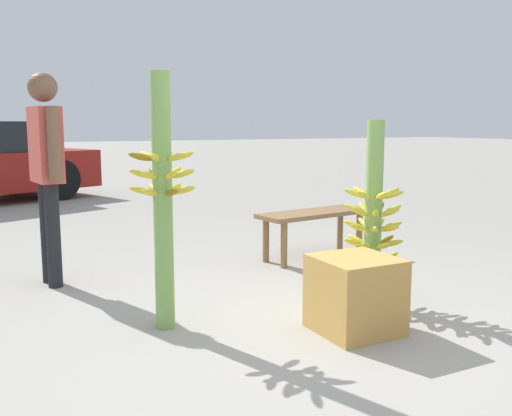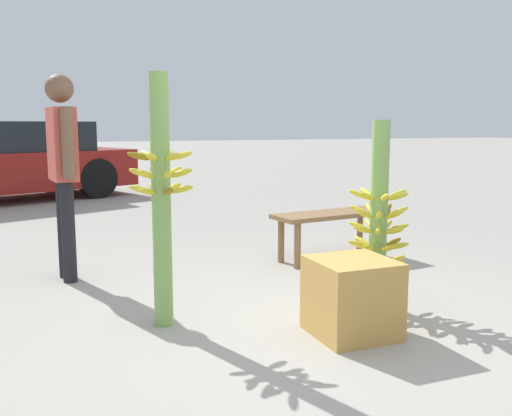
{
  "view_description": "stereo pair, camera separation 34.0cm",
  "coord_description": "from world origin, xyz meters",
  "px_view_note": "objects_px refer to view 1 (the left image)",
  "views": [
    {
      "loc": [
        -1.79,
        -2.9,
        1.27
      ],
      "look_at": [
        -0.12,
        0.37,
        0.73
      ],
      "focal_mm": 40.0,
      "sensor_mm": 36.0,
      "label": 1
    },
    {
      "loc": [
        -1.48,
        -3.04,
        1.27
      ],
      "look_at": [
        -0.12,
        0.37,
        0.73
      ],
      "focal_mm": 40.0,
      "sensor_mm": 36.0,
      "label": 2
    }
  ],
  "objects_px": {
    "banana_stalk_left": "(163,199)",
    "vendor_person": "(46,159)",
    "banana_stalk_center": "(373,218)",
    "market_bench": "(314,219)",
    "produce_crate": "(355,295)"
  },
  "relations": [
    {
      "from": "banana_stalk_left",
      "to": "vendor_person",
      "type": "bearing_deg",
      "value": 110.1
    },
    {
      "from": "banana_stalk_left",
      "to": "produce_crate",
      "type": "relative_size",
      "value": 3.39
    },
    {
      "from": "vendor_person",
      "to": "market_bench",
      "type": "distance_m",
      "value": 2.44
    },
    {
      "from": "banana_stalk_left",
      "to": "banana_stalk_center",
      "type": "bearing_deg",
      "value": -8.17
    },
    {
      "from": "banana_stalk_left",
      "to": "vendor_person",
      "type": "height_order",
      "value": "vendor_person"
    },
    {
      "from": "banana_stalk_center",
      "to": "vendor_person",
      "type": "relative_size",
      "value": 0.78
    },
    {
      "from": "produce_crate",
      "to": "banana_stalk_center",
      "type": "bearing_deg",
      "value": 41.61
    },
    {
      "from": "vendor_person",
      "to": "market_bench",
      "type": "height_order",
      "value": "vendor_person"
    },
    {
      "from": "banana_stalk_left",
      "to": "vendor_person",
      "type": "distance_m",
      "value": 1.45
    },
    {
      "from": "banana_stalk_center",
      "to": "market_bench",
      "type": "relative_size",
      "value": 1.1
    },
    {
      "from": "banana_stalk_center",
      "to": "produce_crate",
      "type": "height_order",
      "value": "banana_stalk_center"
    },
    {
      "from": "produce_crate",
      "to": "vendor_person",
      "type": "bearing_deg",
      "value": 127.89
    },
    {
      "from": "market_bench",
      "to": "produce_crate",
      "type": "relative_size",
      "value": 2.53
    },
    {
      "from": "market_bench",
      "to": "produce_crate",
      "type": "bearing_deg",
      "value": -123.33
    },
    {
      "from": "vendor_person",
      "to": "banana_stalk_center",
      "type": "bearing_deg",
      "value": 44.48
    }
  ]
}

